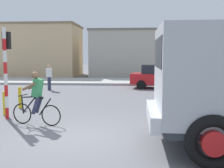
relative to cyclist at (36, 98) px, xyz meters
The scene contains 10 objects.
ground_plane 2.06m from the cyclist, 36.34° to the right, with size 120.00×120.00×0.00m, color slate.
sidewalk_far 14.43m from the cyclist, 84.00° to the left, with size 80.00×5.00×0.16m, color #ADADA8.
cyclist is the anchor object (origin of this frame).
traffic_light_pole 1.99m from the cyclist, 147.90° to the left, with size 0.24×0.43×3.20m.
car_red_near 11.46m from the cyclist, 64.35° to the left, with size 4.22×2.34×1.60m.
pedestrian_near_kerb 9.04m from the cyclist, 104.43° to the left, with size 0.34×0.22×1.62m.
bollard_near 2.18m from the cyclist, 141.85° to the left, with size 0.14×0.14×0.90m, color gold.
bollard_far 3.22m from the cyclist, 121.70° to the left, with size 0.14×0.14×0.90m, color gold.
building_corner_left 22.57m from the cyclist, 110.68° to the left, with size 10.50×6.16×5.49m.
building_mid_block 22.10m from the cyclist, 79.31° to the left, with size 10.90×6.86×4.85m.
Camera 1 is at (1.56, -7.43, 2.24)m, focal length 44.38 mm.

